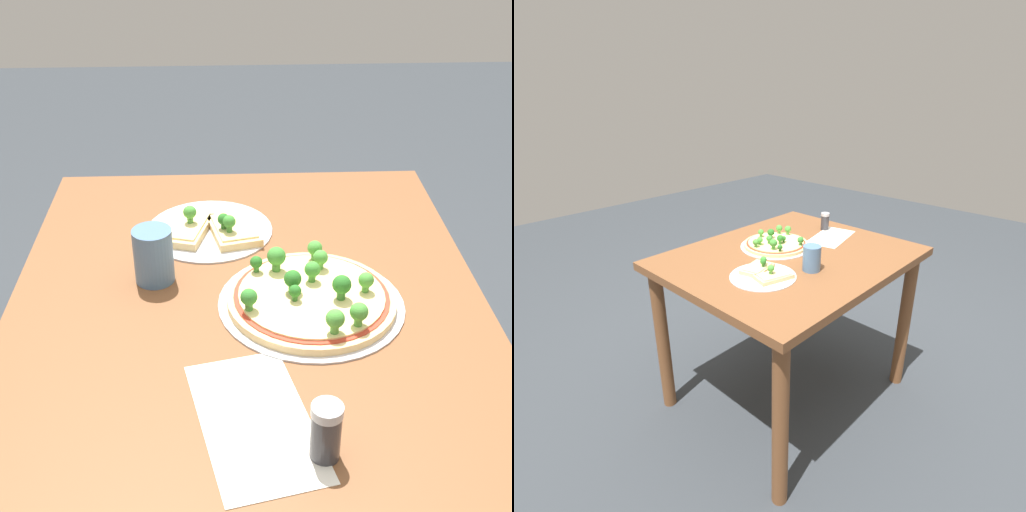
% 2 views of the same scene
% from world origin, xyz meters
% --- Properties ---
extents(ground_plane, '(8.00, 8.00, 0.00)m').
position_xyz_m(ground_plane, '(0.00, 0.00, 0.00)').
color(ground_plane, '#33383D').
extents(dining_table, '(1.04, 0.85, 0.76)m').
position_xyz_m(dining_table, '(0.00, 0.00, 0.65)').
color(dining_table, brown).
rests_on(dining_table, ground_plane).
extents(pizza_tray_whole, '(0.33, 0.33, 0.07)m').
position_xyz_m(pizza_tray_whole, '(0.03, 0.11, 0.78)').
color(pizza_tray_whole, silver).
rests_on(pizza_tray_whole, dining_table).
extents(pizza_tray_slice, '(0.26, 0.26, 0.06)m').
position_xyz_m(pizza_tray_slice, '(-0.23, -0.07, 0.78)').
color(pizza_tray_slice, silver).
rests_on(pizza_tray_slice, dining_table).
extents(drinking_cup, '(0.07, 0.07, 0.10)m').
position_xyz_m(drinking_cup, '(-0.06, -0.17, 0.82)').
color(drinking_cup, '#4C7099').
rests_on(drinking_cup, dining_table).
extents(condiment_shaker, '(0.04, 0.04, 0.09)m').
position_xyz_m(condiment_shaker, '(0.38, 0.09, 0.81)').
color(condiment_shaker, '#333338').
rests_on(condiment_shaker, dining_table).
extents(paper_menu, '(0.31, 0.21, 0.00)m').
position_xyz_m(paper_menu, '(0.31, -0.00, 0.76)').
color(paper_menu, silver).
rests_on(paper_menu, dining_table).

